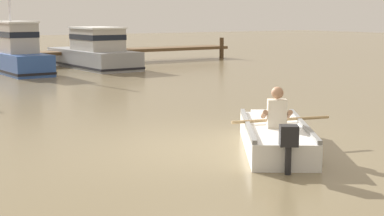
# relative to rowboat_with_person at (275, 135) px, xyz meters

# --- Properties ---
(ground_plane) EXTENTS (120.00, 120.00, 0.00)m
(ground_plane) POSITION_rel_rowboat_with_person_xyz_m (-1.11, 0.77, -0.25)
(ground_plane) COLOR #7A6B4C
(wooden_dock) EXTENTS (12.40, 1.64, 1.26)m
(wooden_dock) POSITION_rel_rowboat_with_person_xyz_m (6.30, 19.17, 0.37)
(wooden_dock) COLOR brown
(wooden_dock) RESTS_ON ground
(rowboat_with_person) EXTENTS (2.66, 3.36, 1.19)m
(rowboat_with_person) POSITION_rel_rowboat_with_person_xyz_m (0.00, 0.00, 0.00)
(rowboat_with_person) COLOR white
(rowboat_with_person) RESTS_ON ground
(moored_boat_blue) EXTENTS (1.80, 6.66, 4.73)m
(moored_boat_blue) POSITION_rel_rowboat_with_person_xyz_m (-0.07, 17.15, 0.56)
(moored_boat_blue) COLOR #2D519E
(moored_boat_blue) RESTS_ON ground
(moored_boat_grey) EXTENTS (2.34, 6.29, 1.91)m
(moored_boat_grey) POSITION_rel_rowboat_with_person_xyz_m (3.71, 17.07, 0.46)
(moored_boat_grey) COLOR gray
(moored_boat_grey) RESTS_ON ground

